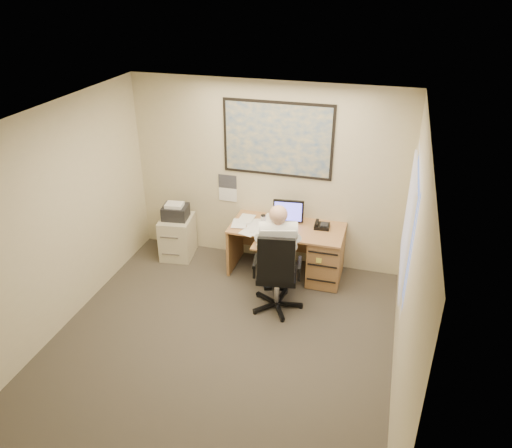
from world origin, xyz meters
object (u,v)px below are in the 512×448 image
(filing_cabinet, at_px, (177,233))
(office_chair, at_px, (275,287))
(desk, at_px, (309,248))
(person, at_px, (278,258))

(filing_cabinet, relative_size, office_chair, 0.77)
(desk, xyz_separation_m, filing_cabinet, (-2.05, 0.01, -0.06))
(office_chair, xyz_separation_m, person, (0.01, 0.08, 0.39))
(office_chair, bearing_deg, person, 74.80)
(desk, relative_size, office_chair, 1.37)
(filing_cabinet, height_order, office_chair, office_chair)
(filing_cabinet, xyz_separation_m, office_chair, (1.78, -0.93, -0.04))
(desk, relative_size, filing_cabinet, 1.79)
(office_chair, height_order, person, person)
(person, bearing_deg, desk, 57.67)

